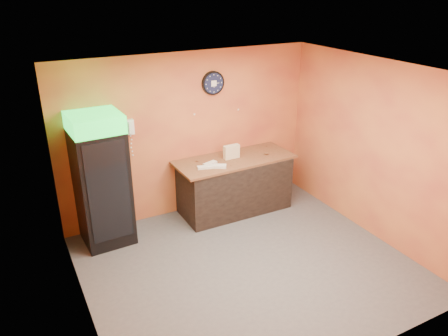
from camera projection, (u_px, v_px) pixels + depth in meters
floor at (247, 265)px, 6.38m from camera, size 4.50×4.50×0.00m
back_wall at (190, 135)px, 7.44m from camera, size 4.50×0.02×2.80m
left_wall at (76, 218)px, 4.86m from camera, size 0.02×4.00×2.80m
right_wall at (374, 150)px, 6.78m from camera, size 0.02×4.00×2.80m
ceiling at (252, 73)px, 5.26m from camera, size 4.50×4.00×0.02m
beverage_cooler at (102, 183)px, 6.58m from camera, size 0.76×0.78×2.09m
prep_counter at (234, 185)px, 7.75m from camera, size 1.91×0.85×0.95m
wall_clock at (213, 83)px, 7.27m from camera, size 0.40×0.06×0.40m
wall_phone at (130, 127)px, 6.83m from camera, size 0.13×0.11×0.24m
butcher_paper at (235, 160)px, 7.55m from camera, size 2.10×0.90×0.04m
sub_roll_stack at (231, 152)px, 7.51m from camera, size 0.28×0.10×0.24m
wrapped_sandwich_left at (205, 167)px, 7.14m from camera, size 0.27×0.16×0.04m
wrapped_sandwich_mid at (217, 166)px, 7.18m from camera, size 0.32×0.26×0.04m
wrapped_sandwich_right at (210, 163)px, 7.29m from camera, size 0.27×0.17×0.04m
kitchen_tool at (235, 155)px, 7.61m from camera, size 0.05×0.05×0.05m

